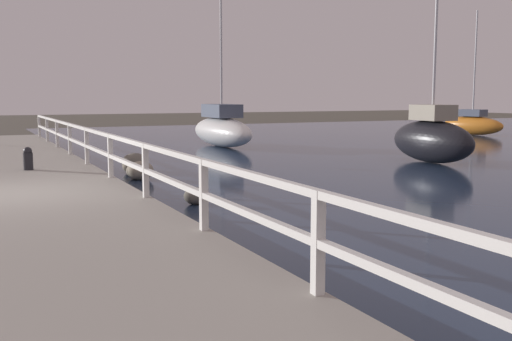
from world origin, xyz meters
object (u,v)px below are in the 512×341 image
object	(u,v)px
sailboat_white	(222,129)
sailboat_orange	(472,124)
mooring_bollard	(28,158)
sailboat_black	(432,139)

from	to	relation	value
sailboat_white	sailboat_orange	xyz separation A→B (m)	(15.34, 1.05, -0.13)
mooring_bollard	sailboat_white	world-z (taller)	sailboat_white
mooring_bollard	sailboat_orange	distance (m)	25.36
mooring_bollard	sailboat_orange	size ratio (longest dim) A/B	0.08
sailboat_white	sailboat_black	distance (m)	9.43
sailboat_orange	sailboat_black	world-z (taller)	sailboat_orange
sailboat_black	sailboat_orange	bearing A→B (deg)	43.60
sailboat_black	sailboat_white	bearing A→B (deg)	117.03
mooring_bollard	sailboat_black	size ratio (longest dim) A/B	0.10
sailboat_black	mooring_bollard	bearing A→B (deg)	179.98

